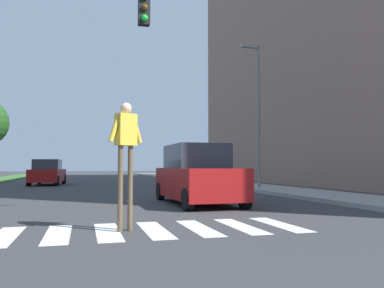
{
  "coord_description": "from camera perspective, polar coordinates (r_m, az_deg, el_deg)",
  "views": [
    {
      "loc": [
        -0.91,
        0.52,
        1.25
      ],
      "look_at": [
        2.9,
        14.34,
        2.06
      ],
      "focal_mm": 36.8,
      "sensor_mm": 36.0,
      "label": 1
    }
  ],
  "objects": [
    {
      "name": "ground_plane",
      "position": [
        29.52,
        -13.71,
        -5.55
      ],
      "size": [
        140.0,
        140.0,
        0.0
      ],
      "primitive_type": "plane",
      "color": "#38383A"
    },
    {
      "name": "crosswalk",
      "position": [
        7.85,
        -8.75,
        -12.31
      ],
      "size": [
        6.75,
        2.2,
        0.01
      ],
      "color": "silver",
      "rests_on": "ground_plane"
    },
    {
      "name": "apartment_block_right",
      "position": [
        30.21,
        25.49,
        15.82
      ],
      "size": [
        11.79,
        38.05,
        21.88
      ],
      "primitive_type": "cube",
      "color": "#937060",
      "rests_on": "ground_plane"
    },
    {
      "name": "sidewalk_right",
      "position": [
        29.04,
        3.31,
        -5.53
      ],
      "size": [
        3.0,
        64.0,
        0.15
      ],
      "primitive_type": "cube",
      "color": "#9E9991",
      "rests_on": "ground_plane"
    },
    {
      "name": "street_lamp_right",
      "position": [
        21.0,
        9.38,
        5.99
      ],
      "size": [
        1.02,
        0.24,
        7.5
      ],
      "color": "slate",
      "rests_on": "sidewalk_right"
    },
    {
      "name": "pedestrian_performer",
      "position": [
        7.75,
        -9.59,
        -0.13
      ],
      "size": [
        0.71,
        0.4,
        2.49
      ],
      "color": "brown",
      "rests_on": "ground_plane"
    },
    {
      "name": "suv_crossing",
      "position": [
        13.11,
        0.75,
        -4.61
      ],
      "size": [
        2.03,
        4.63,
        1.97
      ],
      "color": "maroon",
      "rests_on": "ground_plane"
    },
    {
      "name": "sedan_midblock",
      "position": [
        27.92,
        -20.19,
        -3.97
      ],
      "size": [
        2.2,
        4.44,
        1.69
      ],
      "color": "maroon",
      "rests_on": "ground_plane"
    }
  ]
}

